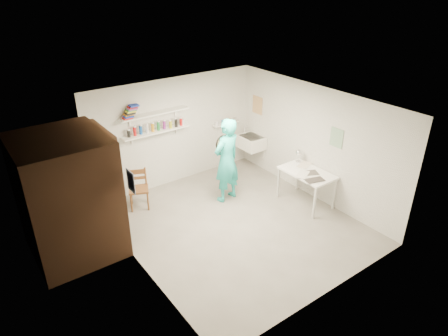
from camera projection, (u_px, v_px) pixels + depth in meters
floor at (236, 225)px, 7.69m from camera, size 4.00×4.50×0.02m
ceiling at (238, 103)px, 6.61m from camera, size 4.00×4.50×0.02m
wall_back at (174, 131)px, 8.79m from camera, size 4.00×0.02×2.40m
wall_front at (337, 228)px, 5.52m from camera, size 4.00×0.02×2.40m
wall_left at (133, 203)px, 6.09m from camera, size 0.02×4.50×2.40m
wall_right at (314, 143)px, 8.21m from camera, size 0.02×4.50×2.40m
doorway_recess at (110, 187)px, 6.95m from camera, size 0.02×0.90×2.00m
corridor_box at (68, 197)px, 6.56m from camera, size 1.40×1.50×2.10m
door_lintel at (103, 131)px, 6.50m from camera, size 0.06×1.05×0.10m
door_jamb_near at (123, 199)px, 6.60m from camera, size 0.06×0.10×2.00m
door_jamb_far at (101, 176)px, 7.33m from camera, size 0.06×0.10×2.00m
shelf_lower at (156, 132)px, 8.36m from camera, size 1.50×0.22×0.03m
shelf_upper at (155, 114)px, 8.18m from camera, size 1.50×0.22×0.03m
ledge_shelf at (226, 124)px, 9.47m from camera, size 0.70×0.14×0.03m
poster_left at (131, 181)px, 5.99m from camera, size 0.01×0.28×0.36m
poster_right_a at (257, 105)px, 9.34m from camera, size 0.01×0.34×0.42m
poster_right_b at (337, 138)px, 7.67m from camera, size 0.01×0.30×0.38m
belfast_sink at (251, 142)px, 9.53m from camera, size 0.48×0.60×0.30m
man at (227, 160)px, 8.15m from camera, size 0.72×0.54×1.80m
wall_clock at (222, 143)px, 8.19m from camera, size 0.32×0.09×0.32m
wooden_chair at (139, 189)px, 8.06m from camera, size 0.51×0.50×0.83m
work_table at (306, 188)px, 8.23m from camera, size 0.66×1.10×0.73m
desk_lamp at (299, 152)px, 8.38m from camera, size 0.14×0.14×0.14m
spray_cans at (156, 127)px, 8.32m from camera, size 1.32×0.06×0.17m
book_stack at (130, 112)px, 7.85m from camera, size 0.34×0.14×0.25m
ledge_pots at (226, 121)px, 9.44m from camera, size 0.48×0.07×0.09m
papers at (307, 171)px, 8.06m from camera, size 0.30×0.22×0.02m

